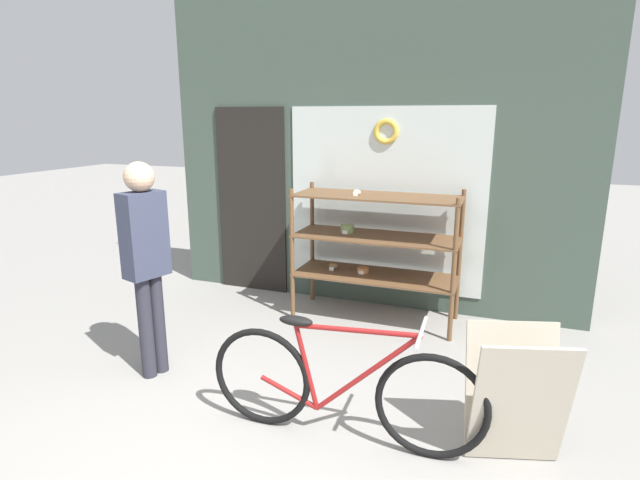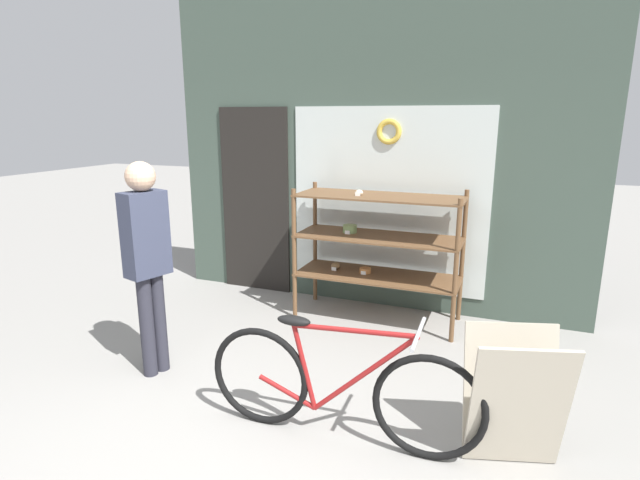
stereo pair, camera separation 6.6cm
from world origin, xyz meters
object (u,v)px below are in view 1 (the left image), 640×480
(display_case, at_px, (375,240))
(pedestrian, at_px, (146,253))
(bicycle, at_px, (341,387))
(sandwich_board, at_px, (516,397))

(display_case, relative_size, pedestrian, 0.95)
(bicycle, relative_size, pedestrian, 1.05)
(bicycle, bearing_deg, sandwich_board, 7.96)
(display_case, bearing_deg, pedestrian, -128.12)
(sandwich_board, height_order, pedestrian, pedestrian)
(bicycle, height_order, sandwich_board, sandwich_board)
(sandwich_board, bearing_deg, display_case, 109.55)
(bicycle, xyz_separation_m, pedestrian, (-1.65, 0.28, 0.63))
(display_case, xyz_separation_m, pedestrian, (-1.34, -1.71, 0.18))
(display_case, xyz_separation_m, bicycle, (0.31, -1.99, -0.45))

